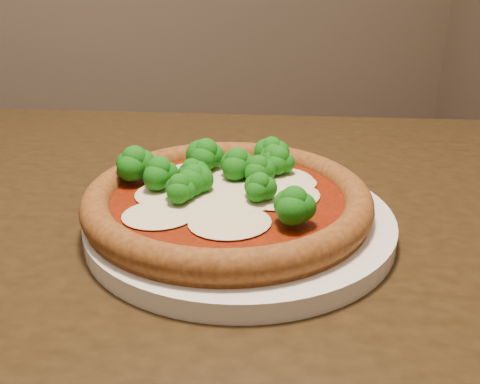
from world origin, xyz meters
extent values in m
cube|color=black|center=(0.24, -0.20, 0.73)|extent=(1.37, 1.15, 0.04)
cylinder|color=silver|center=(0.26, -0.21, 0.76)|extent=(0.29, 0.29, 0.02)
cylinder|color=brown|center=(0.25, -0.20, 0.77)|extent=(0.27, 0.27, 0.01)
torus|color=brown|center=(0.25, -0.20, 0.78)|extent=(0.27, 0.27, 0.03)
cylinder|color=maroon|center=(0.25, -0.20, 0.78)|extent=(0.22, 0.22, 0.00)
ellipsoid|color=beige|center=(0.25, -0.20, 0.78)|extent=(0.12, 0.10, 0.01)
ellipsoid|color=beige|center=(0.32, -0.19, 0.78)|extent=(0.05, 0.05, 0.00)
ellipsoid|color=beige|center=(0.23, -0.13, 0.78)|extent=(0.05, 0.05, 0.00)
ellipsoid|color=beige|center=(0.30, -0.21, 0.78)|extent=(0.08, 0.07, 0.01)
ellipsoid|color=beige|center=(0.24, -0.25, 0.78)|extent=(0.07, 0.06, 0.01)
ellipsoid|color=beige|center=(0.30, -0.18, 0.78)|extent=(0.08, 0.08, 0.01)
ellipsoid|color=beige|center=(0.25, -0.14, 0.78)|extent=(0.07, 0.06, 0.01)
ellipsoid|color=beige|center=(0.20, -0.18, 0.78)|extent=(0.08, 0.07, 0.01)
ellipsoid|color=beige|center=(0.18, -0.23, 0.78)|extent=(0.07, 0.06, 0.01)
ellipsoid|color=#188214|center=(0.20, -0.21, 0.80)|extent=(0.03, 0.03, 0.03)
ellipsoid|color=#188214|center=(0.29, -0.18, 0.80)|extent=(0.04, 0.04, 0.03)
ellipsoid|color=#188214|center=(0.24, -0.14, 0.81)|extent=(0.04, 0.04, 0.04)
ellipsoid|color=#188214|center=(0.31, -0.17, 0.80)|extent=(0.04, 0.04, 0.03)
ellipsoid|color=#188214|center=(0.31, -0.14, 0.80)|extent=(0.04, 0.04, 0.03)
ellipsoid|color=#188214|center=(0.31, -0.16, 0.80)|extent=(0.04, 0.04, 0.03)
ellipsoid|color=#188214|center=(0.17, -0.14, 0.81)|extent=(0.04, 0.04, 0.04)
ellipsoid|color=#188214|center=(0.27, -0.17, 0.80)|extent=(0.04, 0.04, 0.04)
ellipsoid|color=#188214|center=(0.22, -0.19, 0.80)|extent=(0.04, 0.04, 0.03)
ellipsoid|color=#188214|center=(0.22, -0.17, 0.80)|extent=(0.03, 0.03, 0.03)
ellipsoid|color=#188214|center=(0.29, -0.27, 0.80)|extent=(0.04, 0.04, 0.03)
ellipsoid|color=#188214|center=(0.19, -0.17, 0.80)|extent=(0.04, 0.04, 0.03)
ellipsoid|color=#188214|center=(0.27, -0.22, 0.80)|extent=(0.03, 0.03, 0.03)
camera|label=1|loc=(0.15, -0.65, 0.99)|focal=40.00mm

